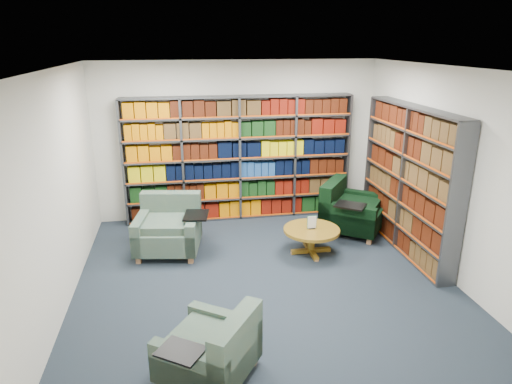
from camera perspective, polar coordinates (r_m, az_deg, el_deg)
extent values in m
cube|color=#1C2631|center=(6.40, 0.95, -10.69)|extent=(5.00, 5.00, 0.01)
cube|color=white|center=(5.60, 1.10, 15.30)|extent=(5.00, 5.00, 0.01)
cube|color=silver|center=(8.24, -2.31, 6.45)|extent=(5.00, 0.01, 2.80)
cube|color=silver|center=(3.60, 8.71, -10.17)|extent=(5.00, 0.01, 2.80)
cube|color=silver|center=(5.93, -23.50, 0.07)|extent=(0.01, 5.00, 2.80)
cube|color=silver|center=(6.77, 22.34, 2.39)|extent=(0.01, 5.00, 2.80)
cube|color=#47494F|center=(8.15, -2.12, 4.15)|extent=(4.00, 0.28, 2.20)
cube|color=silver|center=(8.28, -2.25, 4.37)|extent=(4.00, 0.02, 2.20)
cube|color=#D84C0A|center=(8.03, -1.99, 3.92)|extent=(4.00, 0.01, 2.20)
cube|color=#371105|center=(8.43, -2.05, -1.93)|extent=(3.88, 0.21, 0.29)
cube|color=black|center=(8.31, -2.08, 0.44)|extent=(3.88, 0.21, 0.29)
cube|color=#C4AB08|center=(8.20, -2.11, 2.87)|extent=(3.88, 0.21, 0.29)
cube|color=#CA6800|center=(8.11, -2.14, 5.37)|extent=(3.88, 0.21, 0.29)
cube|color=#CA6800|center=(8.04, -2.17, 7.91)|extent=(3.88, 0.21, 0.29)
cube|color=#CA6800|center=(7.98, -2.20, 10.50)|extent=(3.88, 0.21, 0.29)
cube|color=#47494F|center=(7.26, 18.51, 1.39)|extent=(0.28, 2.50, 2.20)
cube|color=silver|center=(7.32, 19.40, 1.43)|extent=(0.02, 2.50, 2.20)
cube|color=#D84C0A|center=(7.20, 17.59, 1.34)|extent=(0.02, 2.50, 2.20)
cube|color=#371105|center=(7.57, 17.80, -5.30)|extent=(0.21, 2.38, 0.29)
cube|color=#371105|center=(7.44, 18.08, -2.71)|extent=(0.21, 2.38, 0.29)
cube|color=#473015|center=(7.32, 18.36, -0.03)|extent=(0.21, 2.38, 0.29)
cube|color=#371105|center=(7.22, 18.65, 2.74)|extent=(0.21, 2.38, 0.29)
cube|color=#473015|center=(7.13, 18.95, 5.57)|extent=(0.21, 2.38, 0.29)
cube|color=#371105|center=(7.06, 19.26, 8.47)|extent=(0.21, 2.38, 0.29)
cube|color=#012737|center=(7.15, -10.89, -5.36)|extent=(1.07, 1.07, 0.33)
cube|color=#012737|center=(7.40, -10.50, -2.76)|extent=(0.95, 0.36, 0.74)
cube|color=#012737|center=(7.19, -14.02, -4.70)|extent=(0.30, 0.94, 0.50)
cube|color=#012737|center=(7.05, -7.78, -4.78)|extent=(0.30, 0.94, 0.50)
cube|color=black|center=(6.90, -7.50, -2.90)|extent=(0.42, 0.51, 0.03)
cube|color=#A16C46|center=(6.98, -14.45, -8.20)|extent=(0.08, 0.08, 0.10)
cube|color=#A16C46|center=(6.84, -8.14, -8.36)|extent=(0.08, 0.08, 0.10)
cube|color=#A16C46|center=(7.65, -13.13, -5.65)|extent=(0.08, 0.08, 0.10)
cube|color=#A16C46|center=(7.52, -7.40, -5.73)|extent=(0.08, 0.08, 0.10)
cube|color=black|center=(7.92, 12.01, -2.99)|extent=(1.31, 1.31, 0.33)
cube|color=black|center=(7.94, 9.57, -1.19)|extent=(0.72, 0.88, 0.75)
cube|color=black|center=(7.54, 11.28, -3.40)|extent=(0.84, 0.67, 0.50)
cube|color=black|center=(8.26, 12.75, -1.54)|extent=(0.84, 0.67, 0.50)
cube|color=black|center=(7.38, 11.70, -1.65)|extent=(0.58, 0.56, 0.03)
cube|color=#A16C46|center=(7.58, 13.98, -5.93)|extent=(0.10, 0.10, 0.10)
cube|color=#A16C46|center=(8.28, 15.17, -3.91)|extent=(0.10, 0.10, 0.10)
cube|color=#A16C46|center=(7.76, 8.42, -5.00)|extent=(0.10, 0.10, 0.10)
cube|color=#A16C46|center=(8.44, 10.05, -3.11)|extent=(0.10, 0.10, 0.10)
cube|color=#012737|center=(4.69, -5.99, -19.65)|extent=(1.11, 1.11, 0.28)
cube|color=#012737|center=(4.46, -2.45, -18.97)|extent=(0.60, 0.75, 0.64)
cube|color=#012737|center=(4.88, -3.94, -16.83)|extent=(0.72, 0.55, 0.42)
cube|color=#012737|center=(4.42, -8.38, -21.28)|extent=(0.72, 0.55, 0.42)
cube|color=black|center=(4.27, -9.40, -19.04)|extent=(0.49, 0.47, 0.02)
cube|color=#A16C46|center=(5.16, -7.29, -18.24)|extent=(0.09, 0.09, 0.09)
cube|color=#A16C46|center=(4.74, -11.76, -22.33)|extent=(0.09, 0.09, 0.09)
cube|color=#A16C46|center=(4.90, -0.34, -20.29)|extent=(0.09, 0.09, 0.09)
cylinder|color=brown|center=(6.98, 6.96, -4.75)|extent=(0.85, 0.85, 0.05)
cylinder|color=brown|center=(7.06, 6.90, -6.16)|extent=(0.11, 0.11, 0.34)
cube|color=brown|center=(7.12, 6.86, -7.27)|extent=(0.62, 0.08, 0.06)
cube|color=brown|center=(7.12, 6.86, -7.27)|extent=(0.08, 0.62, 0.06)
cube|color=black|center=(6.97, 6.97, -4.53)|extent=(0.09, 0.05, 0.01)
cube|color=white|center=(6.93, 7.00, -3.78)|extent=(0.13, 0.01, 0.19)
cube|color=#145926|center=(6.94, 6.99, -3.75)|extent=(0.15, 0.00, 0.20)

